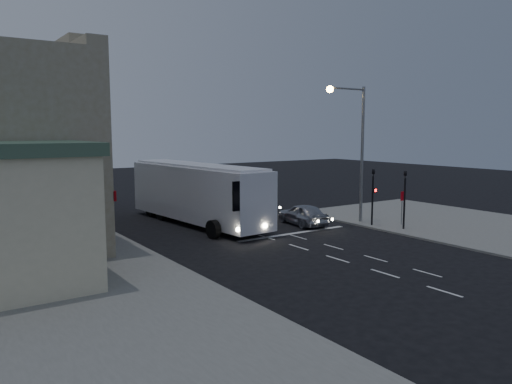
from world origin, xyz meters
TOP-DOWN VIEW (x-y plane):
  - ground at (0.00, 0.00)m, footprint 120.00×120.00m
  - sidewalk_near at (13.00, -4.00)m, footprint 12.00×24.00m
  - sidewalk_far at (-13.00, 8.00)m, footprint 12.00×50.00m
  - road_markings at (1.29, 3.31)m, footprint 8.00×30.55m
  - tour_bus at (-1.36, 8.10)m, footprint 3.80×13.35m
  - car_suv at (4.25, 3.80)m, footprint 2.26×4.46m
  - car_sedan_a at (4.43, 9.54)m, footprint 2.06×4.32m
  - car_sedan_b at (4.60, 14.31)m, footprint 3.54×5.28m
  - traffic_signal_main at (7.60, 0.78)m, footprint 0.25×0.35m
  - traffic_signal_side at (8.30, -1.20)m, footprint 0.18×0.15m
  - regulatory_sign at (9.30, -0.24)m, footprint 0.45×0.12m
  - streetlight at (7.34, 2.20)m, footprint 3.32×0.44m
  - street_tree at (-8.21, 15.02)m, footprint 4.00×4.00m

SIDE VIEW (x-z plane):
  - ground at x=0.00m, z-range 0.00..0.00m
  - road_markings at x=1.29m, z-range 0.00..0.01m
  - sidewalk_near at x=13.00m, z-range 0.00..0.12m
  - sidewalk_far at x=-13.00m, z-range 0.00..0.12m
  - car_sedan_a at x=4.43m, z-range 0.00..1.37m
  - car_sedan_b at x=4.60m, z-range 0.00..1.42m
  - car_suv at x=4.25m, z-range 0.00..1.45m
  - regulatory_sign at x=9.30m, z-range 0.50..2.70m
  - tour_bus at x=-1.36m, z-range 0.16..4.21m
  - traffic_signal_main at x=7.60m, z-range 0.37..4.47m
  - traffic_signal_side at x=8.30m, z-range 0.37..4.47m
  - street_tree at x=-8.21m, z-range 1.40..7.60m
  - streetlight at x=7.34m, z-range 1.23..10.23m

